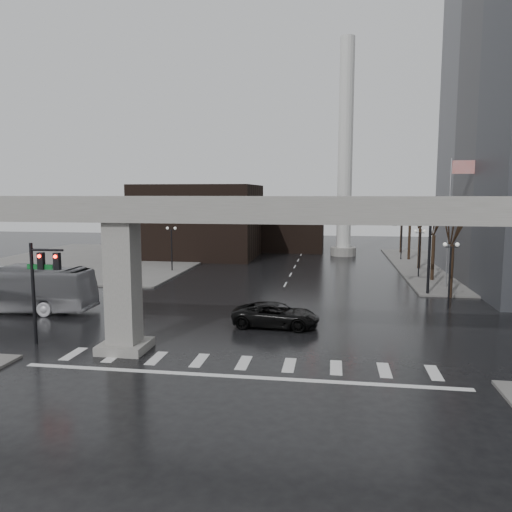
% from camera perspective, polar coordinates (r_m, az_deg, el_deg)
% --- Properties ---
extents(ground, '(160.00, 160.00, 0.00)m').
position_cam_1_polar(ground, '(27.73, -1.04, -11.43)').
color(ground, black).
rests_on(ground, ground).
extents(sidewalk_nw, '(28.00, 36.00, 0.15)m').
position_cam_1_polar(sidewalk_nw, '(69.55, -17.29, -0.39)').
color(sidewalk_nw, slate).
rests_on(sidewalk_nw, ground).
extents(elevated_guideway, '(48.00, 2.60, 8.70)m').
position_cam_1_polar(elevated_guideway, '(26.16, 1.66, 2.86)').
color(elevated_guideway, gray).
rests_on(elevated_guideway, ground).
extents(building_far_left, '(16.00, 14.00, 10.00)m').
position_cam_1_polar(building_far_left, '(70.47, -6.45, 4.00)').
color(building_far_left, black).
rests_on(building_far_left, ground).
extents(building_far_mid, '(10.00, 10.00, 8.00)m').
position_cam_1_polar(building_far_mid, '(78.31, 4.03, 3.61)').
color(building_far_mid, black).
rests_on(building_far_mid, ground).
extents(smokestack, '(3.60, 3.60, 30.00)m').
position_cam_1_polar(smokestack, '(72.04, 10.15, 10.65)').
color(smokestack, silver).
rests_on(smokestack, ground).
extents(signal_mast_arm, '(12.12, 0.43, 8.00)m').
position_cam_1_polar(signal_mast_arm, '(45.01, 14.52, 3.10)').
color(signal_mast_arm, black).
rests_on(signal_mast_arm, ground).
extents(signal_left_pole, '(2.30, 0.30, 6.00)m').
position_cam_1_polar(signal_left_pole, '(31.62, -23.35, -2.10)').
color(signal_left_pole, black).
rests_on(signal_left_pole, ground).
extents(flagpole_assembly, '(2.06, 0.12, 12.00)m').
position_cam_1_polar(flagpole_assembly, '(49.10, 21.58, 5.14)').
color(flagpole_assembly, silver).
rests_on(flagpole_assembly, ground).
extents(lamp_right_0, '(1.22, 0.32, 5.11)m').
position_cam_1_polar(lamp_right_0, '(41.24, 21.32, -0.80)').
color(lamp_right_0, black).
rests_on(lamp_right_0, ground).
extents(lamp_right_1, '(1.22, 0.32, 5.11)m').
position_cam_1_polar(lamp_right_1, '(54.89, 18.19, 1.20)').
color(lamp_right_1, black).
rests_on(lamp_right_1, ground).
extents(lamp_right_2, '(1.22, 0.32, 5.11)m').
position_cam_1_polar(lamp_right_2, '(68.69, 16.31, 2.40)').
color(lamp_right_2, black).
rests_on(lamp_right_2, ground).
extents(lamp_left_0, '(1.22, 0.32, 5.11)m').
position_cam_1_polar(lamp_left_0, '(44.09, -15.38, -0.08)').
color(lamp_left_0, black).
rests_on(lamp_left_0, ground).
extents(lamp_left_1, '(1.22, 0.32, 5.11)m').
position_cam_1_polar(lamp_left_1, '(57.07, -9.63, 1.67)').
color(lamp_left_1, black).
rests_on(lamp_left_1, ground).
extents(lamp_left_2, '(1.22, 0.32, 5.11)m').
position_cam_1_polar(lamp_left_2, '(70.44, -6.04, 2.76)').
color(lamp_left_2, black).
rests_on(lamp_left_2, ground).
extents(tree_right_0, '(1.09, 1.58, 7.50)m').
position_cam_1_polar(tree_right_0, '(45.44, 21.47, -0.99)').
color(tree_right_0, black).
rests_on(tree_right_0, ground).
extents(tree_right_1, '(1.09, 1.61, 7.67)m').
position_cam_1_polar(tree_right_1, '(53.20, 19.61, 0.29)').
color(tree_right_1, black).
rests_on(tree_right_1, ground).
extents(tree_right_2, '(1.10, 1.63, 7.85)m').
position_cam_1_polar(tree_right_2, '(61.02, 18.22, 1.24)').
color(tree_right_2, black).
rests_on(tree_right_2, ground).
extents(tree_right_3, '(1.11, 1.66, 8.02)m').
position_cam_1_polar(tree_right_3, '(68.89, 17.15, 1.97)').
color(tree_right_3, black).
rests_on(tree_right_3, ground).
extents(tree_right_4, '(1.12, 1.69, 8.19)m').
position_cam_1_polar(tree_right_4, '(76.78, 16.30, 2.56)').
color(tree_right_4, black).
rests_on(tree_right_4, ground).
extents(pickup_truck, '(5.92, 3.00, 1.60)m').
position_cam_1_polar(pickup_truck, '(33.45, 2.29, -6.75)').
color(pickup_truck, black).
rests_on(pickup_truck, ground).
extents(city_bus, '(12.59, 3.26, 3.49)m').
position_cam_1_polar(city_bus, '(41.78, -26.14, -3.35)').
color(city_bus, '#ACABB0').
rests_on(city_bus, ground).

